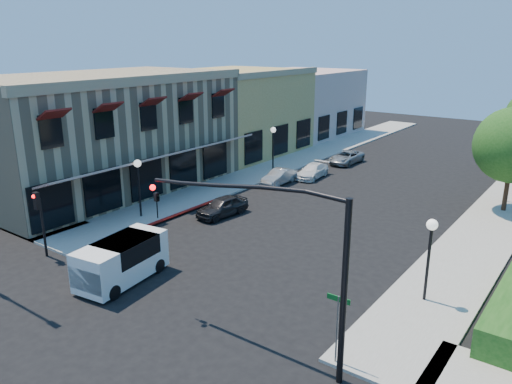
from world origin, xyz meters
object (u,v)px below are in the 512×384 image
Objects in this scene: street_name_sign at (338,319)px; parked_car_b at (279,177)px; signal_mast_arm at (283,244)px; parked_car_d at (346,157)px; lamppost_left_near at (138,174)px; lamppost_right_near at (431,239)px; parked_car_a at (222,206)px; secondary_signal at (39,212)px; lamppost_right_far at (511,162)px; white_van at (121,259)px; lamppost_left_far at (273,137)px; parked_car_c at (312,171)px.

parked_car_b is (-13.40, 16.80, -1.15)m from street_name_sign.
parked_car_d is (-10.66, 26.28, -3.54)m from signal_mast_arm.
lamppost_left_near reaches higher than street_name_sign.
signal_mast_arm is 2.04× the size of parked_car_d.
parked_car_a is at bearing 166.63° from lamppost_right_near.
signal_mast_arm is 13.97m from secondary_signal.
lamppost_right_far is 1.02× the size of parked_car_a.
lamppost_right_far reaches higher than parked_car_b.
lamppost_right_far is at bearing 62.75° from white_van.
white_van is 1.33× the size of parked_car_b.
signal_mast_arm reaches higher than lamppost_left_far.
lamppost_right_far is (16.50, 22.59, 0.42)m from secondary_signal.
parked_car_c is at bearing 117.48° from signal_mast_arm.
street_name_sign reaches higher than white_van.
parked_car_a is at bearing 40.51° from lamppost_left_near.
lamppost_right_far is (17.00, 16.00, 0.00)m from lamppost_left_near.
street_name_sign reaches higher than parked_car_a.
parked_car_d is (1.10, 8.77, -0.00)m from parked_car_b.
lamppost_left_near is (-0.50, 6.59, 0.42)m from secondary_signal.
parked_car_b is at bearing 100.13° from white_van.
parked_car_b is at bearing -160.85° from lamppost_right_far.
signal_mast_arm is at bearing -156.80° from street_name_sign.
parked_car_c is 0.93× the size of parked_car_d.
white_van is at bearing -178.65° from street_name_sign.
street_name_sign is 0.71× the size of parked_car_a.
lamppost_left_near and lamppost_right_near have the same top height.
parked_car_a reaches higher than parked_car_c.
parked_car_d is at bearing 57.34° from lamppost_left_far.
parked_car_d is at bearing 115.69° from street_name_sign.
lamppost_left_near is 1.00× the size of lamppost_right_far.
lamppost_left_far is at bearing 175.41° from parked_car_c.
lamppost_left_near is 0.98× the size of parked_car_c.
street_name_sign is at bearing -92.63° from lamppost_right_far.
parked_car_c is at bearing 133.56° from lamppost_right_near.
lamppost_left_near is at bearing 180.00° from lamppost_right_near.
lamppost_left_far is at bearing 128.94° from street_name_sign.
signal_mast_arm is 1.81× the size of white_van.
secondary_signal is 20.90m from parked_car_c.
parked_car_b is (-3.05, 17.04, -0.54)m from white_van.
secondary_signal is at bearing -85.66° from lamppost_left_near.
lamppost_right_far is at bearing 53.86° from secondary_signal.
signal_mast_arm is at bearing -24.37° from lamppost_left_near.
lamppost_right_far is 15.40m from parked_car_b.
white_van is (5.65, -20.04, -1.65)m from lamppost_left_far.
lamppost_right_near is 12.97m from white_van.
parked_car_c is at bearing -88.19° from parked_car_d.
signal_mast_arm is 2.20× the size of parked_car_c.
secondary_signal is 0.93× the size of lamppost_left_near.
street_name_sign is (1.64, 0.70, -2.39)m from signal_mast_arm.
secondary_signal is 0.93× the size of lamppost_right_near.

